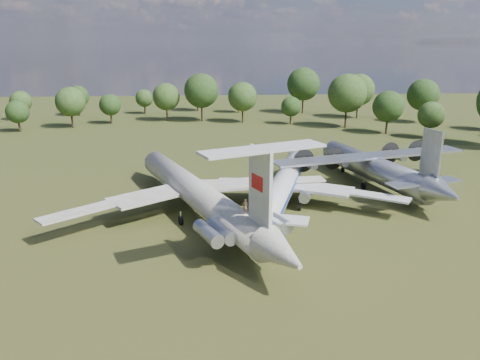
{
  "coord_description": "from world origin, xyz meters",
  "views": [
    {
      "loc": [
        7.09,
        -59.35,
        22.36
      ],
      "look_at": [
        11.33,
        -0.52,
        5.0
      ],
      "focal_mm": 35.0,
      "sensor_mm": 36.0,
      "label": 1
    }
  ],
  "objects_px": {
    "tu104_jet": "(282,191)",
    "il62_airliner": "(196,198)",
    "an12_transport": "(373,171)",
    "person_on_il62": "(245,206)"
  },
  "relations": [
    {
      "from": "tu104_jet",
      "to": "il62_airliner",
      "type": "bearing_deg",
      "value": -148.15
    },
    {
      "from": "il62_airliner",
      "to": "an12_transport",
      "type": "height_order",
      "value": "il62_airliner"
    },
    {
      "from": "il62_airliner",
      "to": "tu104_jet",
      "type": "bearing_deg",
      "value": -8.47
    },
    {
      "from": "il62_airliner",
      "to": "an12_transport",
      "type": "bearing_deg",
      "value": 0.21
    },
    {
      "from": "tu104_jet",
      "to": "person_on_il62",
      "type": "xyz_separation_m",
      "value": [
        -6.52,
        -16.05,
        3.61
      ]
    },
    {
      "from": "il62_airliner",
      "to": "person_on_il62",
      "type": "height_order",
      "value": "person_on_il62"
    },
    {
      "from": "il62_airliner",
      "to": "an12_transport",
      "type": "distance_m",
      "value": 30.59
    },
    {
      "from": "tu104_jet",
      "to": "person_on_il62",
      "type": "bearing_deg",
      "value": -94.23
    },
    {
      "from": "il62_airliner",
      "to": "tu104_jet",
      "type": "height_order",
      "value": "il62_airliner"
    },
    {
      "from": "tu104_jet",
      "to": "an12_transport",
      "type": "bearing_deg",
      "value": 46.28
    }
  ]
}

